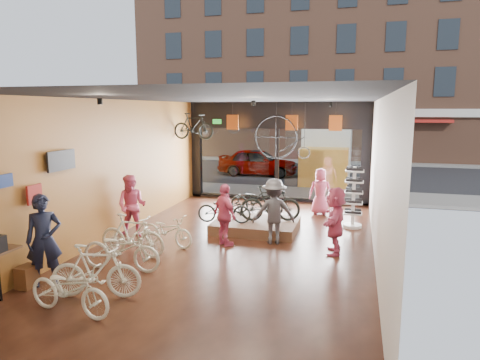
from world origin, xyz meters
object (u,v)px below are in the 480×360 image
at_px(box_truck, 327,155).
at_px(sunglasses_rack, 354,197).
at_px(display_bike_left, 224,209).
at_px(display_bike_mid, 270,203).
at_px(customer_0, 44,240).
at_px(customer_1, 132,206).
at_px(street_car, 258,162).
at_px(floor_bike_2, 121,249).
at_px(display_platform, 256,226).
at_px(customer_4, 320,191).
at_px(customer_3, 274,211).
at_px(customer_2, 225,215).
at_px(floor_bike_0, 69,289).
at_px(floor_bike_4, 167,230).
at_px(customer_5, 335,220).
at_px(penny_farthing, 285,139).
at_px(hung_bike, 193,126).
at_px(floor_bike_1, 96,271).
at_px(floor_bike_3, 132,235).
at_px(display_bike_right, 257,201).

height_order(box_truck, sunglasses_rack, box_truck).
distance_m(display_bike_left, display_bike_mid, 1.35).
bearing_deg(customer_0, customer_1, 50.36).
distance_m(street_car, box_truck, 3.89).
bearing_deg(street_car, display_bike_left, -171.98).
distance_m(floor_bike_2, display_platform, 4.41).
relative_size(customer_4, sunglasses_rack, 0.85).
height_order(customer_0, customer_3, customer_0).
relative_size(street_car, customer_2, 2.58).
relative_size(floor_bike_0, floor_bike_4, 1.09).
bearing_deg(floor_bike_0, customer_3, -21.29).
bearing_deg(customer_5, floor_bike_0, -44.51).
distance_m(floor_bike_0, customer_1, 4.66).
xyz_separation_m(street_car, customer_2, (1.90, -12.00, 0.10)).
height_order(customer_0, penny_farthing, penny_farthing).
xyz_separation_m(display_bike_mid, customer_1, (-3.62, -1.53, 0.05)).
distance_m(display_bike_mid, sunglasses_rack, 2.55).
relative_size(display_platform, penny_farthing, 1.25).
bearing_deg(customer_1, customer_4, 31.70).
xyz_separation_m(box_truck, display_bike_mid, (-0.95, -9.36, -0.48)).
bearing_deg(street_car, customer_3, -164.92).
relative_size(display_bike_mid, customer_1, 1.00).
height_order(floor_bike_4, customer_0, customer_0).
height_order(floor_bike_4, display_platform, floor_bike_4).
distance_m(floor_bike_0, penny_farthing, 9.56).
xyz_separation_m(street_car, customer_4, (4.00, -7.91, 0.07)).
xyz_separation_m(customer_0, hung_bike, (0.26, 7.58, 1.99)).
relative_size(customer_5, hung_bike, 1.06).
bearing_deg(sunglasses_rack, customer_3, -120.59).
relative_size(floor_bike_1, floor_bike_3, 1.00).
bearing_deg(display_bike_right, customer_3, -147.41).
xyz_separation_m(floor_bike_3, customer_5, (4.70, 1.54, 0.31)).
relative_size(display_bike_left, display_bike_right, 0.91).
distance_m(customer_5, hung_bike, 6.99).
bearing_deg(floor_bike_3, sunglasses_rack, -48.06).
distance_m(street_car, display_bike_right, 10.01).
relative_size(display_bike_left, customer_4, 0.98).
height_order(display_bike_right, sunglasses_rack, sunglasses_rack).
bearing_deg(box_truck, customer_4, -87.63).
xyz_separation_m(floor_bike_0, display_platform, (1.93, 5.90, -0.30)).
xyz_separation_m(floor_bike_3, sunglasses_rack, (5.11, 4.07, 0.40)).
xyz_separation_m(floor_bike_3, floor_bike_4, (0.47, 0.96, -0.11)).
bearing_deg(floor_bike_0, penny_farthing, -6.43).
bearing_deg(sunglasses_rack, display_bike_mid, -143.58).
relative_size(floor_bike_3, display_bike_mid, 0.99).
bearing_deg(customer_4, display_bike_right, 43.14).
bearing_deg(hung_bike, customer_0, -176.28).
relative_size(customer_1, customer_3, 1.00).
bearing_deg(customer_1, display_platform, 16.42).
bearing_deg(customer_0, customer_2, 11.19).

